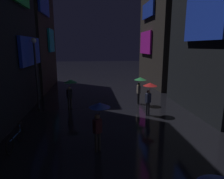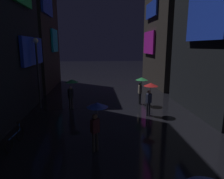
% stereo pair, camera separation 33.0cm
% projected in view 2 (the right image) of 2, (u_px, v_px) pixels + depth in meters
% --- Properties ---
extents(building_left_far, '(4.25, 7.96, 12.39)m').
position_uv_depth(building_left_far, '(32.00, 28.00, 20.61)').
color(building_left_far, '#2D2826').
rests_on(building_left_far, ground).
extents(building_right_far, '(4.25, 8.96, 15.47)m').
position_uv_depth(building_right_far, '(172.00, 15.00, 21.95)').
color(building_right_far, '#2D2826').
rests_on(building_right_far, ground).
extents(pedestrian_near_crossing_green, '(0.90, 0.90, 2.12)m').
position_uv_depth(pedestrian_near_crossing_green, '(141.00, 83.00, 15.04)').
color(pedestrian_near_crossing_green, black).
rests_on(pedestrian_near_crossing_green, ground).
extents(pedestrian_midstreet_centre_green, '(0.90, 0.90, 2.12)m').
position_uv_depth(pedestrian_midstreet_centre_green, '(71.00, 86.00, 14.05)').
color(pedestrian_midstreet_centre_green, '#38332D').
rests_on(pedestrian_midstreet_centre_green, ground).
extents(pedestrian_midstreet_left_blue, '(0.90, 0.90, 2.12)m').
position_uv_depth(pedestrian_midstreet_left_blue, '(97.00, 113.00, 8.32)').
color(pedestrian_midstreet_left_blue, '#38332D').
rests_on(pedestrian_midstreet_left_blue, ground).
extents(pedestrian_foreground_left_red, '(0.90, 0.90, 2.12)m').
position_uv_depth(pedestrian_foreground_left_red, '(150.00, 90.00, 12.70)').
color(pedestrian_foreground_left_red, '#2D2D38').
rests_on(pedestrian_foreground_left_red, ground).
extents(bicycle_parked_at_storefront, '(0.19, 1.82, 0.96)m').
position_uv_depth(bicycle_parked_at_storefront, '(15.00, 138.00, 8.94)').
color(bicycle_parked_at_storefront, black).
rests_on(bicycle_parked_at_storefront, ground).
extents(streetlamp_left_far, '(0.36, 0.36, 4.96)m').
position_uv_depth(streetlamp_left_far, '(37.00, 65.00, 13.92)').
color(streetlamp_left_far, '#2D2D33').
rests_on(streetlamp_left_far, ground).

